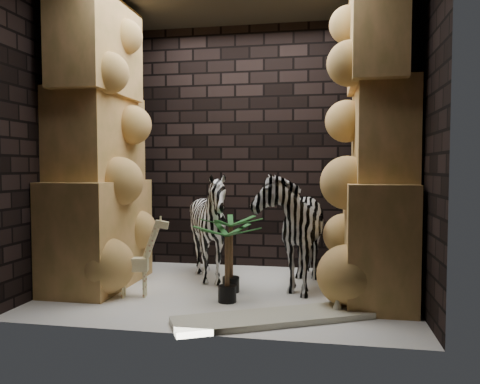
% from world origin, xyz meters
% --- Properties ---
extents(floor, '(3.50, 3.50, 0.00)m').
position_xyz_m(floor, '(0.00, 0.00, 0.00)').
color(floor, silver).
rests_on(floor, ground).
extents(wall_back, '(3.50, 0.00, 3.50)m').
position_xyz_m(wall_back, '(0.00, 1.25, 1.50)').
color(wall_back, black).
rests_on(wall_back, ground).
extents(wall_front, '(3.50, 0.00, 3.50)m').
position_xyz_m(wall_front, '(0.00, -1.25, 1.50)').
color(wall_front, black).
rests_on(wall_front, ground).
extents(wall_left, '(0.00, 3.00, 3.00)m').
position_xyz_m(wall_left, '(-1.75, 0.00, 1.50)').
color(wall_left, black).
rests_on(wall_left, ground).
extents(wall_right, '(0.00, 3.00, 3.00)m').
position_xyz_m(wall_right, '(1.75, 0.00, 1.50)').
color(wall_right, black).
rests_on(wall_right, ground).
extents(rock_pillar_left, '(0.68, 1.30, 3.00)m').
position_xyz_m(rock_pillar_left, '(-1.40, 0.00, 1.50)').
color(rock_pillar_left, '#E3A564').
rests_on(rock_pillar_left, floor).
extents(rock_pillar_right, '(0.58, 1.25, 3.00)m').
position_xyz_m(rock_pillar_right, '(1.42, 0.00, 1.50)').
color(rock_pillar_right, '#E3A564').
rests_on(rock_pillar_right, floor).
extents(zebra_right, '(0.67, 1.20, 1.41)m').
position_xyz_m(zebra_right, '(0.60, 0.34, 0.70)').
color(zebra_right, white).
rests_on(zebra_right, floor).
extents(zebra_left, '(1.28, 1.42, 1.07)m').
position_xyz_m(zebra_left, '(-0.29, 0.35, 0.54)').
color(zebra_left, white).
rests_on(zebra_left, floor).
extents(giraffe_toy, '(0.43, 0.22, 0.80)m').
position_xyz_m(giraffe_toy, '(-0.86, -0.36, 0.40)').
color(giraffe_toy, beige).
rests_on(giraffe_toy, floor).
extents(palm_front, '(0.36, 0.36, 0.77)m').
position_xyz_m(palm_front, '(0.02, -0.02, 0.38)').
color(palm_front, '#164110').
rests_on(palm_front, floor).
extents(palm_back, '(0.36, 0.36, 0.72)m').
position_xyz_m(palm_back, '(0.06, -0.37, 0.36)').
color(palm_back, '#164110').
rests_on(palm_back, floor).
extents(surfboard, '(1.65, 1.09, 0.05)m').
position_xyz_m(surfboard, '(0.54, -0.83, 0.03)').
color(surfboard, beige).
rests_on(surfboard, floor).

